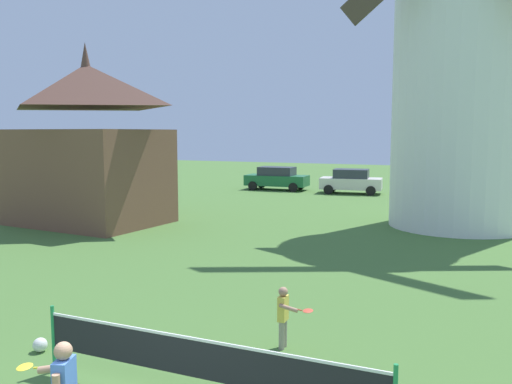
# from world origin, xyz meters

# --- Properties ---
(windmill) EXTENTS (8.53, 6.24, 15.70)m
(windmill) POSITION_xyz_m (2.84, 18.87, 7.93)
(windmill) COLOR white
(windmill) RESTS_ON ground_plane
(tennis_net) EXTENTS (5.47, 0.06, 1.10)m
(tennis_net) POSITION_xyz_m (0.27, 1.94, 0.69)
(tennis_net) COLOR #238E4C
(tennis_net) RESTS_ON ground_plane
(player_far) EXTENTS (0.69, 0.46, 1.13)m
(player_far) POSITION_xyz_m (0.66, 4.31, 0.64)
(player_far) COLOR #9E937F
(player_far) RESTS_ON ground_plane
(stray_ball) EXTENTS (0.25, 0.25, 0.25)m
(stray_ball) POSITION_xyz_m (-3.25, 2.44, 0.13)
(stray_ball) COLOR silver
(stray_ball) RESTS_ON ground_plane
(parked_car_green) EXTENTS (4.25, 2.02, 1.56)m
(parked_car_green) POSITION_xyz_m (-9.12, 29.07, 0.81)
(parked_car_green) COLOR #1E6638
(parked_car_green) RESTS_ON ground_plane
(parked_car_cream) EXTENTS (4.01, 2.25, 1.56)m
(parked_car_cream) POSITION_xyz_m (-3.97, 28.89, 0.81)
(parked_car_cream) COLOR silver
(parked_car_cream) RESTS_ON ground_plane
(chapel) EXTENTS (6.67, 5.14, 7.60)m
(chapel) POSITION_xyz_m (-11.61, 13.47, 3.28)
(chapel) COLOR brown
(chapel) RESTS_ON ground_plane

